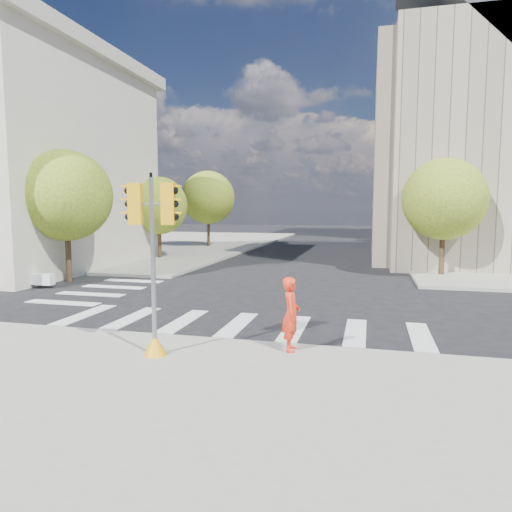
{
  "coord_description": "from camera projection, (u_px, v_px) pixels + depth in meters",
  "views": [
    {
      "loc": [
        3.84,
        -15.32,
        3.62
      ],
      "look_at": [
        0.35,
        -1.4,
        2.1
      ],
      "focal_mm": 32.0,
      "sensor_mm": 36.0,
      "label": 1
    }
  ],
  "objects": [
    {
      "name": "photographer",
      "position": [
        291.0,
        314.0,
        11.04
      ],
      "size": [
        0.51,
        0.71,
        1.81
      ],
      "primitive_type": "imported",
      "rotation": [
        0.0,
        0.0,
        1.69
      ],
      "color": "red",
      "rests_on": "sidewalk_near"
    },
    {
      "name": "ground",
      "position": [
        256.0,
        311.0,
        16.08
      ],
      "size": [
        160.0,
        160.0,
        0.0
      ],
      "primitive_type": "plane",
      "color": "black",
      "rests_on": "ground"
    },
    {
      "name": "lamp_far",
      "position": [
        419.0,
        197.0,
        40.67
      ],
      "size": [
        0.35,
        0.18,
        8.11
      ],
      "color": "black",
      "rests_on": "sidewalk_far_right"
    },
    {
      "name": "tree_re_far",
      "position": [
        408.0,
        205.0,
        46.66
      ],
      "size": [
        4.0,
        4.0,
        5.88
      ],
      "color": "#382616",
      "rests_on": "ground"
    },
    {
      "name": "lamp_near",
      "position": [
        443.0,
        192.0,
        27.17
      ],
      "size": [
        0.35,
        0.18,
        8.11
      ],
      "color": "black",
      "rests_on": "sidewalk_far_right"
    },
    {
      "name": "sidewalk_near",
      "position": [
        33.0,
        505.0,
        5.46
      ],
      "size": [
        30.0,
        14.0,
        0.15
      ],
      "primitive_type": "cube",
      "color": "gray",
      "rests_on": "ground"
    },
    {
      "name": "traffic_signal",
      "position": [
        153.0,
        280.0,
        10.62
      ],
      "size": [
        1.08,
        0.56,
        4.27
      ],
      "rotation": [
        0.0,
        0.0,
        0.22
      ],
      "color": "orange",
      "rests_on": "sidewalk_near"
    },
    {
      "name": "tree_re_near",
      "position": [
        444.0,
        199.0,
        23.49
      ],
      "size": [
        4.2,
        4.2,
        6.16
      ],
      "color": "#382616",
      "rests_on": "ground"
    },
    {
      "name": "tree_re_mid",
      "position": [
        420.0,
        198.0,
        35.03
      ],
      "size": [
        4.6,
        4.6,
        6.66
      ],
      "color": "#382616",
      "rests_on": "ground"
    },
    {
      "name": "tree_lw_mid",
      "position": [
        159.0,
        206.0,
        31.73
      ],
      "size": [
        4.0,
        4.0,
        5.77
      ],
      "color": "#382616",
      "rests_on": "ground"
    },
    {
      "name": "sidewalk_far_left",
      "position": [
        127.0,
        243.0,
        45.99
      ],
      "size": [
        28.0,
        40.0,
        0.15
      ],
      "primitive_type": "cube",
      "color": "gray",
      "rests_on": "ground"
    },
    {
      "name": "tree_lw_far",
      "position": [
        208.0,
        198.0,
        41.29
      ],
      "size": [
        4.8,
        4.8,
        6.95
      ],
      "color": "#382616",
      "rests_on": "ground"
    },
    {
      "name": "tree_lw_near",
      "position": [
        66.0,
        196.0,
        22.04
      ],
      "size": [
        4.4,
        4.4,
        6.41
      ],
      "color": "#382616",
      "rests_on": "ground"
    }
  ]
}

